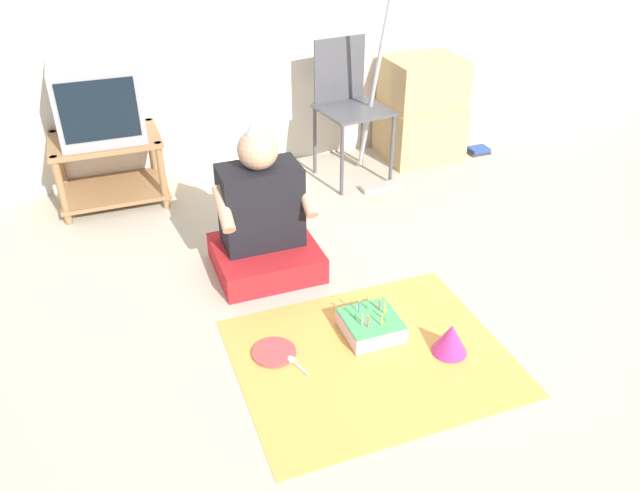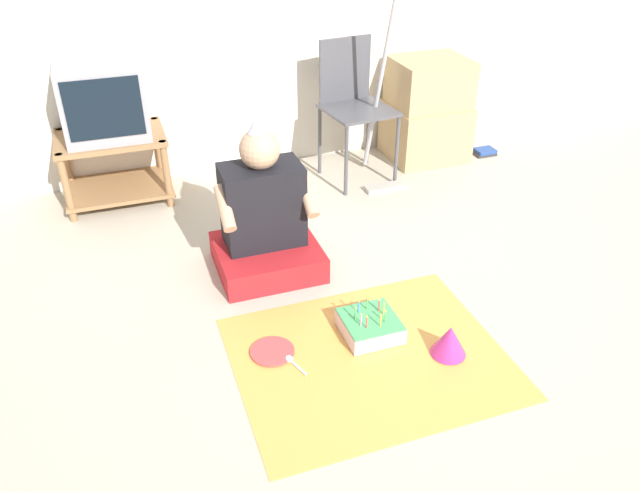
{
  "view_description": "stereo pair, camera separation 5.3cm",
  "coord_description": "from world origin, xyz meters",
  "px_view_note": "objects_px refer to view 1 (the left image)",
  "views": [
    {
      "loc": [
        -1.35,
        -1.75,
        1.86
      ],
      "look_at": [
        -0.51,
        0.51,
        0.35
      ],
      "focal_mm": 35.0,
      "sensor_mm": 36.0,
      "label": 1
    },
    {
      "loc": [
        -1.3,
        -1.77,
        1.86
      ],
      "look_at": [
        -0.51,
        0.51,
        0.35
      ],
      "focal_mm": 35.0,
      "sensor_mm": 36.0,
      "label": 2
    }
  ],
  "objects_px": {
    "tv": "(97,101)",
    "paper_plate": "(274,352)",
    "party_hat_blue": "(451,338)",
    "dust_mop": "(378,129)",
    "birthday_cake": "(371,325)",
    "folding_chair": "(348,98)",
    "person_seated": "(263,221)",
    "cardboard_box_stack": "(421,110)",
    "book_pile": "(478,150)"
  },
  "relations": [
    {
      "from": "person_seated",
      "to": "party_hat_blue",
      "type": "relative_size",
      "value": 5.35
    },
    {
      "from": "paper_plate",
      "to": "party_hat_blue",
      "type": "bearing_deg",
      "value": -19.69
    },
    {
      "from": "dust_mop",
      "to": "party_hat_blue",
      "type": "distance_m",
      "value": 1.74
    },
    {
      "from": "folding_chair",
      "to": "party_hat_blue",
      "type": "height_order",
      "value": "folding_chair"
    },
    {
      "from": "dust_mop",
      "to": "folding_chair",
      "type": "bearing_deg",
      "value": 122.34
    },
    {
      "from": "folding_chair",
      "to": "paper_plate",
      "type": "bearing_deg",
      "value": -122.2
    },
    {
      "from": "cardboard_box_stack",
      "to": "tv",
      "type": "bearing_deg",
      "value": 178.95
    },
    {
      "from": "person_seated",
      "to": "paper_plate",
      "type": "distance_m",
      "value": 0.75
    },
    {
      "from": "book_pile",
      "to": "party_hat_blue",
      "type": "height_order",
      "value": "party_hat_blue"
    },
    {
      "from": "tv",
      "to": "book_pile",
      "type": "relative_size",
      "value": 3.05
    },
    {
      "from": "tv",
      "to": "folding_chair",
      "type": "xyz_separation_m",
      "value": [
        1.53,
        -0.14,
        -0.12
      ]
    },
    {
      "from": "tv",
      "to": "cardboard_box_stack",
      "type": "height_order",
      "value": "tv"
    },
    {
      "from": "tv",
      "to": "birthday_cake",
      "type": "distance_m",
      "value": 2.1
    },
    {
      "from": "folding_chair",
      "to": "paper_plate",
      "type": "xyz_separation_m",
      "value": [
        -1.01,
        -1.6,
        -0.52
      ]
    },
    {
      "from": "paper_plate",
      "to": "birthday_cake",
      "type": "bearing_deg",
      "value": -2.53
    },
    {
      "from": "tv",
      "to": "birthday_cake",
      "type": "height_order",
      "value": "tv"
    },
    {
      "from": "book_pile",
      "to": "person_seated",
      "type": "height_order",
      "value": "person_seated"
    },
    {
      "from": "paper_plate",
      "to": "book_pile",
      "type": "bearing_deg",
      "value": 37.49
    },
    {
      "from": "party_hat_blue",
      "to": "paper_plate",
      "type": "height_order",
      "value": "party_hat_blue"
    },
    {
      "from": "birthday_cake",
      "to": "book_pile",
      "type": "bearing_deg",
      "value": 44.95
    },
    {
      "from": "folding_chair",
      "to": "birthday_cake",
      "type": "bearing_deg",
      "value": -108.81
    },
    {
      "from": "tv",
      "to": "cardboard_box_stack",
      "type": "distance_m",
      "value": 2.16
    },
    {
      "from": "folding_chair",
      "to": "person_seated",
      "type": "xyz_separation_m",
      "value": [
        -0.85,
        -0.92,
        -0.26
      ]
    },
    {
      "from": "birthday_cake",
      "to": "dust_mop",
      "type": "bearing_deg",
      "value": 64.4
    },
    {
      "from": "tv",
      "to": "birthday_cake",
      "type": "xyz_separation_m",
      "value": [
        0.97,
        -1.76,
        -0.6
      ]
    },
    {
      "from": "folding_chair",
      "to": "cardboard_box_stack",
      "type": "xyz_separation_m",
      "value": [
        0.61,
        0.1,
        -0.19
      ]
    },
    {
      "from": "tv",
      "to": "paper_plate",
      "type": "xyz_separation_m",
      "value": [
        0.52,
        -1.74,
        -0.64
      ]
    },
    {
      "from": "cardboard_box_stack",
      "to": "birthday_cake",
      "type": "distance_m",
      "value": 2.1
    },
    {
      "from": "folding_chair",
      "to": "paper_plate",
      "type": "relative_size",
      "value": 4.59
    },
    {
      "from": "book_pile",
      "to": "person_seated",
      "type": "bearing_deg",
      "value": -154.76
    },
    {
      "from": "cardboard_box_stack",
      "to": "book_pile",
      "type": "xyz_separation_m",
      "value": [
        0.44,
        -0.13,
        -0.32
      ]
    },
    {
      "from": "cardboard_box_stack",
      "to": "party_hat_blue",
      "type": "distance_m",
      "value": 2.17
    },
    {
      "from": "tv",
      "to": "folding_chair",
      "type": "bearing_deg",
      "value": -5.28
    },
    {
      "from": "folding_chair",
      "to": "party_hat_blue",
      "type": "relative_size",
      "value": 5.74
    },
    {
      "from": "tv",
      "to": "cardboard_box_stack",
      "type": "bearing_deg",
      "value": -1.05
    },
    {
      "from": "birthday_cake",
      "to": "party_hat_blue",
      "type": "distance_m",
      "value": 0.36
    },
    {
      "from": "tv",
      "to": "birthday_cake",
      "type": "bearing_deg",
      "value": -61.06
    },
    {
      "from": "folding_chair",
      "to": "cardboard_box_stack",
      "type": "bearing_deg",
      "value": 9.5
    },
    {
      "from": "tv",
      "to": "party_hat_blue",
      "type": "distance_m",
      "value": 2.43
    },
    {
      "from": "birthday_cake",
      "to": "paper_plate",
      "type": "relative_size",
      "value": 1.28
    },
    {
      "from": "tv",
      "to": "paper_plate",
      "type": "height_order",
      "value": "tv"
    },
    {
      "from": "dust_mop",
      "to": "party_hat_blue",
      "type": "height_order",
      "value": "dust_mop"
    },
    {
      "from": "cardboard_box_stack",
      "to": "party_hat_blue",
      "type": "bearing_deg",
      "value": -114.41
    },
    {
      "from": "folding_chair",
      "to": "person_seated",
      "type": "relative_size",
      "value": 1.07
    },
    {
      "from": "birthday_cake",
      "to": "paper_plate",
      "type": "height_order",
      "value": "birthday_cake"
    },
    {
      "from": "person_seated",
      "to": "birthday_cake",
      "type": "distance_m",
      "value": 0.8
    },
    {
      "from": "tv",
      "to": "book_pile",
      "type": "height_order",
      "value": "tv"
    },
    {
      "from": "dust_mop",
      "to": "birthday_cake",
      "type": "relative_size",
      "value": 5.08
    },
    {
      "from": "dust_mop",
      "to": "book_pile",
      "type": "relative_size",
      "value": 8.17
    },
    {
      "from": "book_pile",
      "to": "birthday_cake",
      "type": "distance_m",
      "value": 2.26
    }
  ]
}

